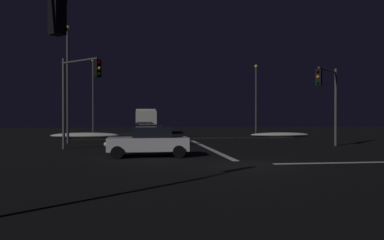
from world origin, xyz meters
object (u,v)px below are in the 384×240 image
at_px(sedan_blue, 150,135).
at_px(streetlamp_left_far, 93,91).
at_px(streetlamp_left_near, 68,76).
at_px(traffic_signal_nw, 78,86).
at_px(sedan_green, 144,129).
at_px(traffic_signal_ne, 328,91).
at_px(box_truck, 146,120).
at_px(sedan_black, 145,132).
at_px(streetlamp_right_far, 256,94).
at_px(sedan_white_crossing, 149,141).

relative_size(sedan_blue, streetlamp_left_far, 0.47).
bearing_deg(streetlamp_left_near, traffic_signal_nw, -74.21).
height_order(sedan_green, traffic_signal_ne, traffic_signal_ne).
relative_size(box_truck, traffic_signal_ne, 1.48).
xyz_separation_m(sedan_blue, sedan_black, (-0.30, 6.63, 0.00)).
bearing_deg(traffic_signal_ne, streetlamp_right_far, 85.23).
bearing_deg(streetlamp_left_near, box_truck, 69.61).
relative_size(box_truck, sedan_white_crossing, 1.91).
xyz_separation_m(sedan_black, sedan_green, (0.04, 6.79, 0.00)).
relative_size(traffic_signal_nw, streetlamp_right_far, 0.67).
height_order(box_truck, sedan_white_crossing, box_truck).
distance_m(sedan_green, streetlamp_right_far, 16.23).
height_order(sedan_white_crossing, streetlamp_right_far, streetlamp_right_far).
distance_m(sedan_green, traffic_signal_nw, 16.79).
distance_m(sedan_black, streetlamp_left_near, 8.08).
distance_m(sedan_white_crossing, traffic_signal_nw, 7.06).
height_order(sedan_black, streetlamp_left_near, streetlamp_left_near).
height_order(sedan_blue, sedan_white_crossing, same).
bearing_deg(sedan_black, streetlamp_left_near, -154.94).
height_order(sedan_black, sedan_white_crossing, same).
relative_size(box_truck, traffic_signal_nw, 1.40).
bearing_deg(streetlamp_left_far, traffic_signal_ne, -50.37).
bearing_deg(box_truck, sedan_white_crossing, -90.43).
bearing_deg(sedan_green, streetlamp_left_far, 133.69).
height_order(sedan_blue, traffic_signal_ne, traffic_signal_ne).
height_order(traffic_signal_nw, streetlamp_right_far, streetlamp_right_far).
bearing_deg(sedan_black, box_truck, 88.87).
distance_m(sedan_white_crossing, streetlamp_left_far, 27.83).
bearing_deg(sedan_blue, traffic_signal_nw, -151.62).
xyz_separation_m(sedan_blue, box_truck, (-0.02, 20.85, 0.91)).
bearing_deg(streetlamp_left_near, sedan_blue, -30.87).
relative_size(sedan_black, streetlamp_right_far, 0.49).
relative_size(streetlamp_left_far, streetlamp_left_near, 0.99).
relative_size(traffic_signal_nw, streetlamp_left_near, 0.64).
xyz_separation_m(traffic_signal_nw, streetlamp_left_far, (-1.77, 22.27, 1.22)).
distance_m(sedan_blue, traffic_signal_nw, 6.14).
relative_size(sedan_blue, traffic_signal_nw, 0.73).
xyz_separation_m(box_truck, traffic_signal_nw, (-4.56, -23.32, 2.35)).
bearing_deg(traffic_signal_ne, sedan_black, 143.58).
bearing_deg(box_truck, streetlamp_left_near, -110.39).
bearing_deg(sedan_blue, box_truck, 90.05).
bearing_deg(sedan_white_crossing, traffic_signal_nw, 134.01).
bearing_deg(streetlamp_right_far, sedan_green, -155.96).
bearing_deg(sedan_green, traffic_signal_nw, -105.19).
bearing_deg(streetlamp_left_far, traffic_signal_nw, -85.44).
height_order(sedan_green, box_truck, box_truck).
relative_size(sedan_green, streetlamp_right_far, 0.49).
bearing_deg(streetlamp_left_far, sedan_green, -46.31).
height_order(streetlamp_left_far, streetlamp_left_near, streetlamp_left_near).
xyz_separation_m(sedan_black, traffic_signal_nw, (-4.28, -9.11, 3.26)).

